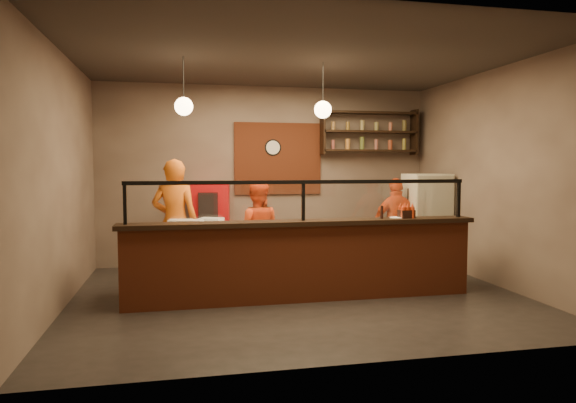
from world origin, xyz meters
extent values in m
plane|color=black|center=(0.00, 0.00, 0.00)|extent=(6.00, 6.00, 0.00)
plane|color=#342D28|center=(0.00, 0.00, 3.20)|extent=(6.00, 6.00, 0.00)
plane|color=#7C685B|center=(0.00, 2.50, 1.60)|extent=(6.00, 0.00, 6.00)
plane|color=#7C685B|center=(-3.00, 0.00, 1.60)|extent=(0.00, 5.00, 5.00)
plane|color=#7C685B|center=(3.00, 0.00, 1.60)|extent=(0.00, 5.00, 5.00)
plane|color=#7C685B|center=(0.00, -2.50, 1.60)|extent=(6.00, 0.00, 6.00)
cube|color=brown|center=(0.20, 2.47, 1.90)|extent=(1.60, 0.04, 1.30)
cube|color=brown|center=(0.00, -0.30, 0.50)|extent=(4.60, 0.25, 1.00)
cube|color=black|center=(0.00, -0.30, 1.03)|extent=(4.70, 0.37, 0.06)
cube|color=gray|center=(0.00, 0.20, 0.42)|extent=(4.60, 0.75, 0.85)
cube|color=silver|center=(0.00, 0.20, 0.88)|extent=(4.60, 0.75, 0.05)
cube|color=white|center=(0.00, -0.30, 1.31)|extent=(4.40, 0.02, 0.50)
cube|color=black|center=(0.00, -0.30, 1.56)|extent=(4.50, 0.05, 0.05)
cube|color=black|center=(-2.22, -0.30, 1.31)|extent=(0.04, 0.04, 0.50)
cube|color=black|center=(0.00, -0.30, 1.31)|extent=(0.04, 0.04, 0.50)
cube|color=black|center=(2.22, -0.30, 1.31)|extent=(0.04, 0.04, 0.50)
cube|color=black|center=(1.90, 2.32, 2.05)|extent=(1.80, 0.28, 0.04)
cube|color=black|center=(1.90, 2.32, 2.40)|extent=(1.80, 0.28, 0.04)
cube|color=black|center=(1.90, 2.32, 2.75)|extent=(1.80, 0.28, 0.04)
cube|color=black|center=(1.00, 2.32, 2.40)|extent=(0.04, 0.28, 0.85)
cube|color=black|center=(2.80, 2.32, 2.40)|extent=(0.04, 0.28, 0.85)
cylinder|color=black|center=(0.10, 2.46, 2.10)|extent=(0.30, 0.04, 0.30)
cylinder|color=black|center=(-1.50, 0.20, 2.90)|extent=(0.01, 0.01, 0.60)
sphere|color=#F1C384|center=(-1.50, 0.20, 2.55)|extent=(0.24, 0.24, 0.24)
cylinder|color=black|center=(0.40, 0.20, 2.90)|extent=(0.01, 0.01, 0.60)
sphere|color=#F1C384|center=(0.40, 0.20, 2.55)|extent=(0.24, 0.24, 0.24)
imported|color=#CE5B13|center=(-1.64, 0.93, 0.94)|extent=(0.77, 0.59, 1.87)
imported|color=red|center=(-0.42, 0.96, 0.77)|extent=(0.85, 0.72, 1.54)
imported|color=#DB4414|center=(2.05, 1.38, 0.78)|extent=(0.93, 0.42, 1.56)
cube|color=beige|center=(2.60, 1.38, 0.82)|extent=(0.69, 0.64, 1.63)
cube|color=#AC0B10|center=(-1.05, 2.15, 0.75)|extent=(0.71, 0.66, 1.49)
cylinder|color=beige|center=(0.11, 0.18, 0.91)|extent=(0.55, 0.55, 0.01)
cube|color=silver|center=(-1.56, 0.20, 0.98)|extent=(0.34, 0.29, 0.15)
cube|color=silver|center=(-1.15, 0.35, 0.98)|extent=(0.38, 0.35, 0.15)
cube|color=silver|center=(-1.43, 0.12, 0.98)|extent=(0.37, 0.32, 0.15)
cylinder|color=yellow|center=(-0.47, 0.38, 0.93)|extent=(0.39, 0.08, 0.07)
cube|color=black|center=(1.45, -0.28, 1.11)|extent=(0.22, 0.18, 0.11)
cylinder|color=black|center=(1.09, -0.30, 1.15)|extent=(0.05, 0.05, 0.18)
cylinder|color=white|center=(1.32, -0.26, 1.07)|extent=(0.21, 0.21, 0.01)
camera|label=1|loc=(-1.57, -6.75, 1.77)|focal=32.00mm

